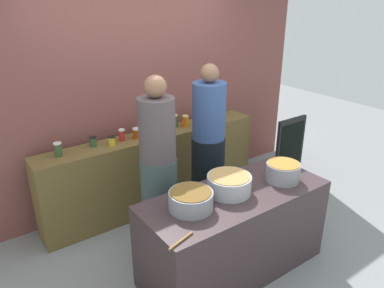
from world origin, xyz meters
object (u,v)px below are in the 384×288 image
preserve_jar_10 (220,113)px  wooden_spoon (181,241)px  preserve_jar_4 (137,133)px  preserve_jar_9 (213,118)px  preserve_jar_1 (93,142)px  preserve_jar_7 (175,121)px  cooking_pot_center (229,184)px  preserve_jar_8 (185,121)px  cook_with_tongs (159,174)px  preserve_jar_5 (143,129)px  chalkboard_sign (290,151)px  preserve_jar_2 (112,141)px  preserve_jar_6 (164,127)px  cooking_pot_right (283,172)px  cooking_pot_left (191,200)px  preserve_jar_3 (122,135)px  cook_in_cap (208,153)px  preserve_jar_0 (58,149)px

preserve_jar_10 → wooden_spoon: 2.47m
preserve_jar_4 → preserve_jar_9: preserve_jar_4 is taller
preserve_jar_1 → preserve_jar_7: (1.03, 0.01, 0.02)m
cooking_pot_center → wooden_spoon: bearing=-155.6°
preserve_jar_10 → preserve_jar_1: bearing=179.4°
preserve_jar_8 → wooden_spoon: preserve_jar_8 is taller
preserve_jar_1 → preserve_jar_8: (1.13, -0.06, 0.02)m
cook_with_tongs → preserve_jar_5: bearing=71.9°
preserve_jar_8 → chalkboard_sign: size_ratio=0.15×
preserve_jar_2 → chalkboard_sign: preserve_jar_2 is taller
preserve_jar_6 → cooking_pot_center: preserve_jar_6 is taller
cooking_pot_center → preserve_jar_2: bearing=109.7°
preserve_jar_2 → cooking_pot_right: (1.02, -1.45, -0.07)m
preserve_jar_5 → cooking_pot_right: bearing=-68.0°
preserve_jar_9 → chalkboard_sign: bearing=-26.3°
cooking_pot_left → cooking_pot_right: bearing=-5.8°
preserve_jar_7 → wooden_spoon: (-1.10, -1.75, -0.17)m
preserve_jar_8 → cooking_pot_left: bearing=-123.2°
preserve_jar_6 → preserve_jar_10: (0.89, 0.07, -0.02)m
wooden_spoon → preserve_jar_4: bearing=71.8°
preserve_jar_3 → preserve_jar_4: 0.17m
preserve_jar_8 → preserve_jar_9: (0.36, -0.07, -0.02)m
preserve_jar_6 → preserve_jar_4: bearing=175.3°
cook_in_cap → preserve_jar_8: bearing=80.7°
preserve_jar_8 → wooden_spoon: size_ratio=0.56×
preserve_jar_5 → wooden_spoon: bearing=-110.7°
wooden_spoon → cooking_pot_left: bearing=45.3°
preserve_jar_1 → cooking_pot_left: (0.23, -1.43, -0.08)m
preserve_jar_8 → chalkboard_sign: (1.30, -0.54, -0.53)m
preserve_jar_3 → cook_in_cap: bearing=-39.8°
cooking_pot_left → preserve_jar_10: bearing=43.8°
preserve_jar_2 → preserve_jar_10: size_ratio=0.99×
preserve_jar_3 → preserve_jar_2: bearing=-158.8°
preserve_jar_4 → cooking_pot_right: 1.63m
preserve_jar_2 → chalkboard_sign: size_ratio=0.11×
preserve_jar_4 → preserve_jar_5: bearing=28.1°
preserve_jar_0 → preserve_jar_6: bearing=-2.6°
preserve_jar_9 → cook_with_tongs: bearing=-151.6°
preserve_jar_4 → preserve_jar_6: preserve_jar_6 is taller
preserve_jar_10 → cooking_pot_right: 1.59m
chalkboard_sign → preserve_jar_0: bearing=168.7°
preserve_jar_2 → preserve_jar_6: preserve_jar_6 is taller
preserve_jar_3 → preserve_jar_6: (0.50, -0.06, 0.00)m
cooking_pot_right → chalkboard_sign: cooking_pot_right is taller
preserve_jar_5 → cook_with_tongs: (-0.24, -0.74, -0.19)m
cooking_pot_center → cook_with_tongs: size_ratio=0.22×
cooking_pot_center → cook_with_tongs: 0.74m
preserve_jar_1 → preserve_jar_8: bearing=-3.0°
preserve_jar_1 → preserve_jar_5: bearing=-0.5°
preserve_jar_4 → cooking_pot_center: (0.17, -1.35, -0.09)m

